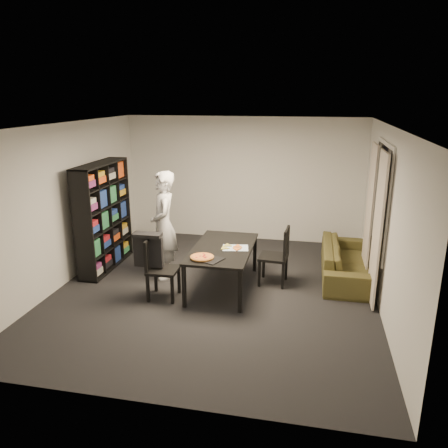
% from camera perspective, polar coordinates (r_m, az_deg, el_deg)
% --- Properties ---
extents(room, '(5.01, 5.51, 2.61)m').
position_cam_1_polar(room, '(6.66, -1.26, 1.54)').
color(room, black).
rests_on(room, ground).
extents(window_pane, '(0.02, 1.40, 1.60)m').
position_cam_1_polar(window_pane, '(7.11, 19.83, 3.19)').
color(window_pane, black).
rests_on(window_pane, room).
extents(window_frame, '(0.03, 1.52, 1.72)m').
position_cam_1_polar(window_frame, '(7.11, 19.80, 3.19)').
color(window_frame, white).
rests_on(window_frame, room).
extents(curtain_left, '(0.03, 0.70, 2.25)m').
position_cam_1_polar(curtain_left, '(6.69, 19.40, -0.69)').
color(curtain_left, beige).
rests_on(curtain_left, room).
extents(curtain_right, '(0.03, 0.70, 2.25)m').
position_cam_1_polar(curtain_right, '(7.68, 18.45, 1.57)').
color(curtain_right, beige).
rests_on(curtain_right, room).
extents(bookshelf, '(0.35, 1.50, 1.90)m').
position_cam_1_polar(bookshelf, '(8.02, -15.45, 0.97)').
color(bookshelf, black).
rests_on(bookshelf, room).
extents(dining_table, '(0.92, 1.66, 0.69)m').
position_cam_1_polar(dining_table, '(6.97, -0.17, -3.53)').
color(dining_table, black).
rests_on(dining_table, room).
extents(chair_left, '(0.46, 0.46, 0.96)m').
position_cam_1_polar(chair_left, '(6.75, -8.73, -5.20)').
color(chair_left, black).
rests_on(chair_left, room).
extents(chair_right, '(0.48, 0.48, 0.97)m').
position_cam_1_polar(chair_right, '(7.19, 7.23, -3.69)').
color(chair_right, black).
rests_on(chair_right, room).
extents(draped_jacket, '(0.45, 0.20, 0.53)m').
position_cam_1_polar(draped_jacket, '(6.70, -9.88, -3.18)').
color(draped_jacket, black).
rests_on(draped_jacket, chair_left).
extents(person, '(0.66, 0.79, 1.83)m').
position_cam_1_polar(person, '(7.38, -7.89, -0.19)').
color(person, silver).
rests_on(person, room).
extents(baking_tray, '(0.49, 0.45, 0.01)m').
position_cam_1_polar(baking_tray, '(6.46, -2.08, -4.57)').
color(baking_tray, black).
rests_on(baking_tray, dining_table).
extents(pepperoni_pizza, '(0.35, 0.35, 0.03)m').
position_cam_1_polar(pepperoni_pizza, '(6.47, -2.88, -4.33)').
color(pepperoni_pizza, '#935E2A').
rests_on(pepperoni_pizza, dining_table).
extents(kitchen_towel, '(0.45, 0.36, 0.01)m').
position_cam_1_polar(kitchen_towel, '(6.91, 1.50, -3.14)').
color(kitchen_towel, white).
rests_on(kitchen_towel, dining_table).
extents(pizza_slices, '(0.39, 0.33, 0.01)m').
position_cam_1_polar(pizza_slices, '(6.91, 0.99, -3.03)').
color(pizza_slices, gold).
rests_on(pizza_slices, dining_table).
extents(sofa, '(0.77, 1.97, 0.58)m').
position_cam_1_polar(sofa, '(7.78, 15.59, -4.67)').
color(sofa, '#40421A').
rests_on(sofa, room).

